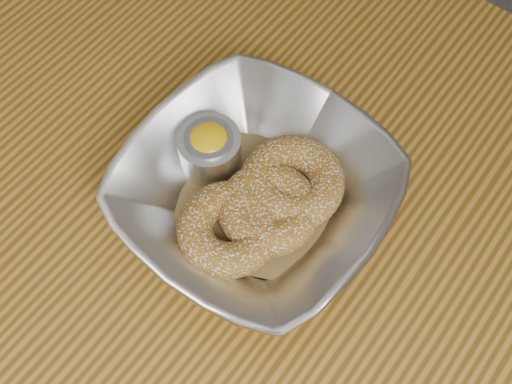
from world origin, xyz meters
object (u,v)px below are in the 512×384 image
Objects in this scene: table at (247,266)px; serving_bowl at (256,192)px; donut_front at (228,229)px; donut_extra at (268,209)px; donut_back at (292,182)px; ramekin at (210,149)px.

serving_bowl is (-0.01, 0.03, 0.13)m from table.
donut_front reaches higher than table.
donut_front is at bearing -113.58° from donut_extra.
table is 12.28× the size of donut_back.
ramekin is (-0.07, 0.03, 0.13)m from table.
donut_back reaches higher than donut_front.
serving_bowl reaches higher than donut_front.
ramekin is at bearing 153.60° from table.
ramekin is (-0.06, 0.05, 0.01)m from donut_front.
donut_front is (0.00, -0.04, -0.00)m from serving_bowl.
donut_back is at bearing 15.34° from ramekin.
serving_bowl reaches higher than donut_extra.
donut_back reaches higher than table.
serving_bowl is 2.48× the size of donut_back.
serving_bowl is at bearing 105.02° from table.
donut_back is (0.02, 0.03, -0.00)m from serving_bowl.
serving_bowl is at bearing -7.46° from ramekin.
donut_back is at bearing 76.45° from donut_front.
ramekin is at bearing -164.66° from donut_back.
ramekin reaches higher than donut_back.
table is at bearing -74.98° from serving_bowl.
donut_back is 1.05× the size of donut_front.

